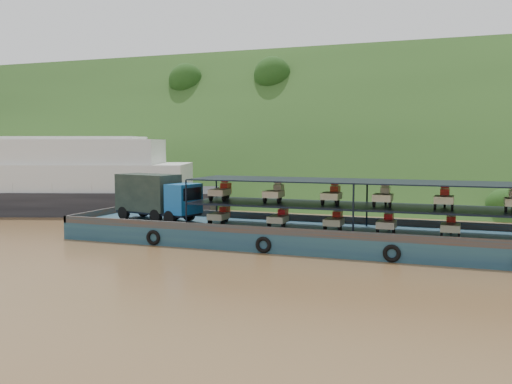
% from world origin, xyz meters
% --- Properties ---
extents(ground, '(160.00, 160.00, 0.00)m').
position_xyz_m(ground, '(0.00, 0.00, 0.00)').
color(ground, brown).
rests_on(ground, ground).
extents(hillside, '(140.00, 39.60, 39.60)m').
position_xyz_m(hillside, '(0.00, 36.00, 0.00)').
color(hillside, '#1A3212').
rests_on(hillside, ground).
extents(cargo_barge, '(35.00, 7.18, 4.65)m').
position_xyz_m(cargo_barge, '(2.35, -1.16, 1.15)').
color(cargo_barge, '#15304B').
rests_on(cargo_barge, ground).
extents(passenger_ferry, '(38.79, 21.25, 7.65)m').
position_xyz_m(passenger_ferry, '(-28.50, 8.08, 3.31)').
color(passenger_ferry, black).
rests_on(passenger_ferry, ground).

